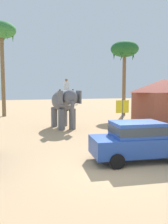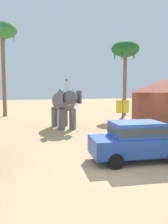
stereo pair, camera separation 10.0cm
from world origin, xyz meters
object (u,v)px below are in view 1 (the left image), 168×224
palm_tree_near_hut (1,34)px  roadside_hut (163,100)px  signboard_yellow (122,109)px  elephant_with_mahout (64,103)px  palm_tree_behind_elephant (125,51)px  car_sedan_foreground (138,139)px

palm_tree_near_hut → roadside_hut: (13.30, -10.78, -7.04)m
signboard_yellow → elephant_with_mahout: bearing=138.9°
palm_tree_behind_elephant → roadside_hut: (0.01, -6.97, -5.30)m
palm_tree_near_hut → roadside_hut: size_ratio=2.04×
palm_tree_behind_elephant → roadside_hut: bearing=-89.9°
elephant_with_mahout → signboard_yellow: bearing=-41.1°
palm_tree_near_hut → signboard_yellow: (7.81, -13.13, -7.47)m
car_sedan_foreground → palm_tree_behind_elephant: (8.11, 15.34, 6.50)m
palm_tree_behind_elephant → signboard_yellow: 12.24m
car_sedan_foreground → signboard_yellow: signboard_yellow is taller
car_sedan_foreground → roadside_hut: 11.73m
palm_tree_behind_elephant → palm_tree_near_hut: bearing=164.0°
car_sedan_foreground → signboard_yellow: 6.61m
elephant_with_mahout → palm_tree_near_hut: 13.11m
elephant_with_mahout → palm_tree_near_hut: size_ratio=0.37×
car_sedan_foreground → signboard_yellow: bearing=66.3°
palm_tree_behind_elephant → roadside_hut: 8.76m
palm_tree_near_hut → car_sedan_foreground: bearing=-74.9°
roadside_hut → palm_tree_near_hut: bearing=141.0°
palm_tree_behind_elephant → elephant_with_mahout: bearing=-145.0°
palm_tree_near_hut → roadside_hut: palm_tree_near_hut is taller
elephant_with_mahout → palm_tree_near_hut: palm_tree_near_hut is taller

